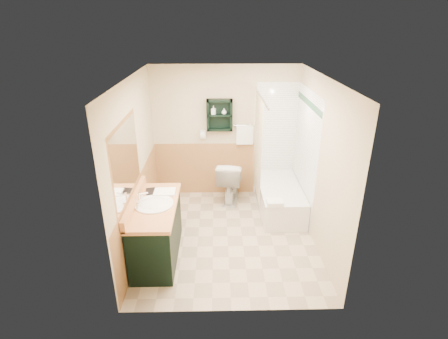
% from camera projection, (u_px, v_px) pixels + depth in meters
% --- Properties ---
extents(floor, '(3.00, 3.00, 0.00)m').
position_uv_depth(floor, '(227.00, 236.00, 5.41)').
color(floor, '#BFAC8C').
rests_on(floor, ground).
extents(back_wall, '(2.60, 0.04, 2.40)m').
position_uv_depth(back_wall, '(225.00, 132.00, 6.32)').
color(back_wall, beige).
rests_on(back_wall, ground).
extents(left_wall, '(0.04, 3.00, 2.40)m').
position_uv_depth(left_wall, '(134.00, 166.00, 4.90)').
color(left_wall, beige).
rests_on(left_wall, ground).
extents(right_wall, '(0.04, 3.00, 2.40)m').
position_uv_depth(right_wall, '(321.00, 164.00, 4.95)').
color(right_wall, beige).
rests_on(right_wall, ground).
extents(ceiling, '(2.60, 3.00, 0.04)m').
position_uv_depth(ceiling, '(228.00, 76.00, 4.44)').
color(ceiling, white).
rests_on(ceiling, back_wall).
extents(wainscot_left, '(2.98, 2.98, 1.00)m').
position_uv_depth(wainscot_left, '(141.00, 209.00, 5.18)').
color(wainscot_left, tan).
rests_on(wainscot_left, left_wall).
extents(wainscot_back, '(2.58, 2.58, 1.00)m').
position_uv_depth(wainscot_back, '(225.00, 169.00, 6.57)').
color(wainscot_back, tan).
rests_on(wainscot_back, back_wall).
extents(mirror_frame, '(1.30, 1.30, 1.00)m').
position_uv_depth(mirror_frame, '(126.00, 160.00, 4.28)').
color(mirror_frame, olive).
rests_on(mirror_frame, left_wall).
extents(mirror_glass, '(1.20, 1.20, 0.90)m').
position_uv_depth(mirror_glass, '(126.00, 160.00, 4.28)').
color(mirror_glass, white).
rests_on(mirror_glass, left_wall).
extents(tile_right, '(1.50, 1.50, 2.10)m').
position_uv_depth(tile_right, '(305.00, 155.00, 5.70)').
color(tile_right, white).
rests_on(tile_right, right_wall).
extents(tile_back, '(0.95, 0.95, 2.10)m').
position_uv_depth(tile_back, '(281.00, 141.00, 6.36)').
color(tile_back, white).
rests_on(tile_back, back_wall).
extents(tile_accent, '(1.50, 1.50, 0.10)m').
position_uv_depth(tile_accent, '(309.00, 103.00, 5.36)').
color(tile_accent, '#134323').
rests_on(tile_accent, right_wall).
extents(wall_shelf, '(0.45, 0.15, 0.55)m').
position_uv_depth(wall_shelf, '(220.00, 115.00, 6.07)').
color(wall_shelf, black).
rests_on(wall_shelf, back_wall).
extents(hair_dryer, '(0.10, 0.24, 0.18)m').
position_uv_depth(hair_dryer, '(203.00, 134.00, 6.23)').
color(hair_dryer, white).
rests_on(hair_dryer, back_wall).
extents(towel_bar, '(0.40, 0.06, 0.40)m').
position_uv_depth(towel_bar, '(245.00, 125.00, 6.20)').
color(towel_bar, white).
rests_on(towel_bar, back_wall).
extents(curtain_rod, '(0.03, 1.60, 0.03)m').
position_uv_depth(curtain_rod, '(261.00, 97.00, 5.31)').
color(curtain_rod, silver).
rests_on(curtain_rod, back_wall).
extents(shower_curtain, '(1.05, 1.05, 1.70)m').
position_uv_depth(shower_curtain, '(258.00, 146.00, 5.81)').
color(shower_curtain, beige).
rests_on(shower_curtain, curtain_rod).
extents(vanity, '(0.59, 1.31, 0.83)m').
position_uv_depth(vanity, '(156.00, 231.00, 4.80)').
color(vanity, black).
rests_on(vanity, ground).
extents(bathtub, '(0.69, 1.50, 0.46)m').
position_uv_depth(bathtub, '(279.00, 197.00, 6.09)').
color(bathtub, silver).
rests_on(bathtub, ground).
extents(toilet, '(0.55, 0.84, 0.77)m').
position_uv_depth(toilet, '(230.00, 181.00, 6.35)').
color(toilet, silver).
rests_on(toilet, ground).
extents(counter_towel, '(0.29, 0.23, 0.04)m').
position_uv_depth(counter_towel, '(165.00, 192.00, 4.91)').
color(counter_towel, white).
rests_on(counter_towel, vanity).
extents(vanity_book, '(0.18, 0.06, 0.23)m').
position_uv_depth(vanity_book, '(145.00, 186.00, 4.89)').
color(vanity_book, black).
rests_on(vanity_book, vanity).
extents(tub_towel, '(0.25, 0.21, 0.07)m').
position_uv_depth(tub_towel, '(275.00, 202.00, 5.37)').
color(tub_towel, white).
rests_on(tub_towel, bathtub).
extents(soap_bottle_a, '(0.11, 0.16, 0.07)m').
position_uv_depth(soap_bottle_a, '(214.00, 112.00, 6.05)').
color(soap_bottle_a, silver).
rests_on(soap_bottle_a, wall_shelf).
extents(soap_bottle_b, '(0.09, 0.11, 0.08)m').
position_uv_depth(soap_bottle_b, '(224.00, 112.00, 6.05)').
color(soap_bottle_b, silver).
rests_on(soap_bottle_b, wall_shelf).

